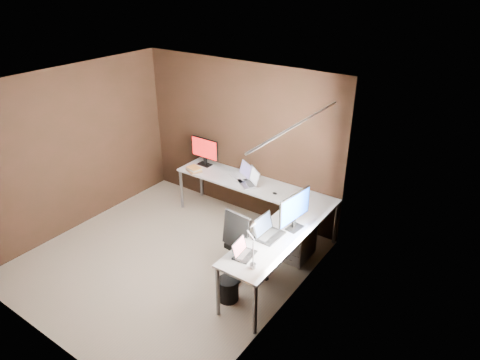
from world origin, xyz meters
name	(u,v)px	position (x,y,z in m)	size (l,w,h in m)	color
room	(183,185)	(0.34, 0.07, 1.28)	(3.60, 3.60, 2.50)	tan
desk	(257,206)	(0.84, 1.04, 0.68)	(2.65, 2.25, 0.73)	silver
drawer_pedestal	(296,237)	(1.43, 1.15, 0.30)	(0.42, 0.50, 0.60)	silver
monitor_left	(205,150)	(-0.58, 1.62, 0.99)	(0.54, 0.15, 0.47)	black
monitor_right	(295,209)	(1.58, 0.75, 1.01)	(0.17, 0.61, 0.50)	black
laptop_white	(243,174)	(0.22, 1.58, 0.78)	(0.42, 0.38, 0.23)	silver
laptop_silver	(250,181)	(0.44, 1.47, 0.78)	(0.44, 0.41, 0.24)	silver
laptop_black_big	(267,232)	(1.39, 0.42, 0.78)	(0.28, 0.39, 0.25)	black
laptop_black_small	(243,252)	(1.37, -0.09, 0.77)	(0.23, 0.30, 0.19)	black
book_stack	(194,169)	(-0.56, 1.30, 0.77)	(0.30, 0.27, 0.08)	#8F654D
mouse_left	(193,170)	(-0.59, 1.30, 0.75)	(0.09, 0.05, 0.03)	black
mouse_corner	(275,193)	(0.92, 1.39, 0.75)	(0.08, 0.05, 0.03)	black
desk_lamp	(252,239)	(1.53, -0.16, 1.06)	(0.18, 0.21, 0.53)	slate
office_chair	(244,254)	(1.05, 0.42, 0.29)	(0.55, 0.55, 0.99)	black
wastebasket	(228,289)	(1.18, -0.13, 0.15)	(0.26, 0.26, 0.30)	black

